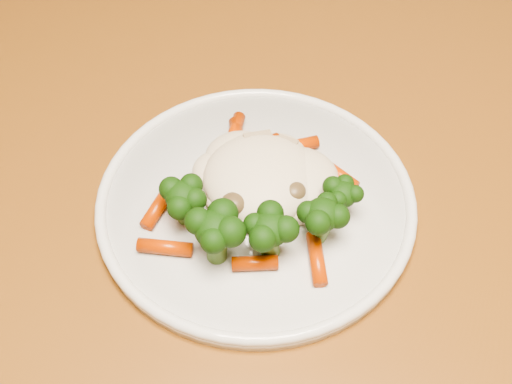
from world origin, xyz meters
TOP-DOWN VIEW (x-y plane):
  - dining_table at (0.32, 0.26)m, footprint 1.20×0.85m
  - plate at (0.36, 0.22)m, footprint 0.28×0.28m
  - meal at (0.36, 0.21)m, footprint 0.18×0.18m

SIDE VIEW (x-z plane):
  - dining_table at x=0.32m, z-range 0.27..1.02m
  - plate at x=0.36m, z-range 0.75..0.76m
  - meal at x=0.36m, z-range 0.76..0.81m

